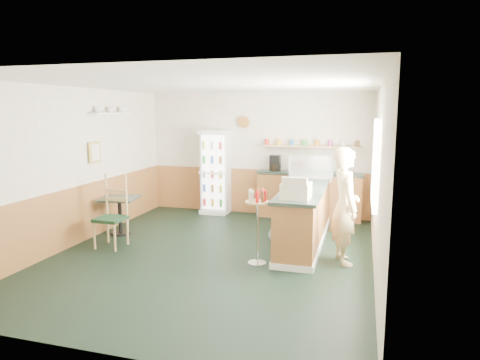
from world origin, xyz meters
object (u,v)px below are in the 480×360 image
at_px(cash_register, 296,191).
at_px(condiment_stand, 257,215).
at_px(shopkeeper, 345,206).
at_px(cafe_chair, 113,209).
at_px(drinks_fridge, 216,172).
at_px(cafe_table, 120,208).
at_px(display_case, 311,168).

distance_m(cash_register, condiment_stand, 0.68).
distance_m(shopkeeper, cafe_chair, 3.85).
height_order(drinks_fridge, cafe_table, drinks_fridge).
relative_size(display_case, cash_register, 1.89).
xyz_separation_m(cash_register, cafe_chair, (-3.14, 0.04, -0.49)).
relative_size(drinks_fridge, cafe_chair, 1.52).
bearing_deg(cafe_table, shopkeeper, -5.63).
xyz_separation_m(display_case, shopkeeper, (0.70, -1.57, -0.35)).
relative_size(shopkeeper, cafe_chair, 1.44).
bearing_deg(cash_register, shopkeeper, 21.83).
height_order(cash_register, shopkeeper, shopkeeper).
bearing_deg(drinks_fridge, display_case, -23.24).
bearing_deg(condiment_stand, display_case, 74.53).
xyz_separation_m(display_case, condiment_stand, (-0.55, -1.99, -0.48)).
height_order(cash_register, condiment_stand, cash_register).
relative_size(cash_register, cafe_table, 0.59).
xyz_separation_m(drinks_fridge, condiment_stand, (1.70, -2.95, -0.18)).
bearing_deg(cash_register, cafe_chair, -178.51).
distance_m(drinks_fridge, display_case, 2.47).
xyz_separation_m(cash_register, cafe_table, (-3.40, 0.65, -0.63)).
distance_m(display_case, cafe_chair, 3.66).
distance_m(cash_register, cafe_table, 3.52).
distance_m(display_case, cafe_table, 3.67).
height_order(condiment_stand, cafe_chair, cafe_chair).
bearing_deg(cafe_table, drinks_fridge, 61.64).
bearing_deg(cafe_chair, display_case, 30.13).
bearing_deg(drinks_fridge, shopkeeper, -40.73).
height_order(display_case, condiment_stand, display_case).
height_order(shopkeeper, cafe_chair, shopkeeper).
height_order(display_case, cafe_chair, display_case).
distance_m(drinks_fridge, shopkeeper, 3.89).
bearing_deg(cafe_chair, drinks_fridge, 72.57).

